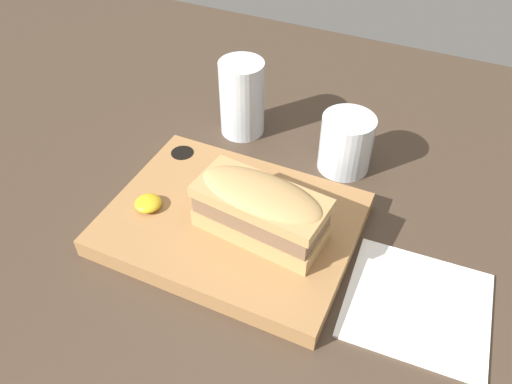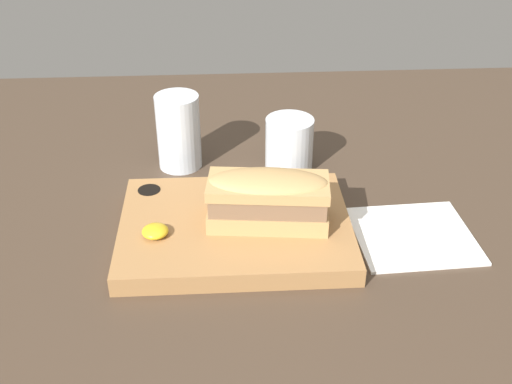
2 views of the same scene
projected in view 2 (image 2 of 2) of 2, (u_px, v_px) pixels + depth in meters
dining_table at (248, 248)px, 86.40cm from camera, size 185.52×122.18×2.00cm
serving_board at (235, 228)px, 86.44cm from camera, size 30.78×23.26×2.69cm
sandwich at (268, 197)px, 83.28cm from camera, size 16.33×8.58×7.27cm
mustard_dollop at (155, 231)px, 82.34cm from camera, size 3.43×3.43×1.37cm
water_glass at (179, 136)px, 101.05cm from camera, size 6.88×6.88×12.00cm
wine_glass at (289, 146)px, 101.04cm from camera, size 7.56×7.56×8.46cm
napkin at (414, 236)px, 86.74cm from camera, size 16.43×15.50×0.40cm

